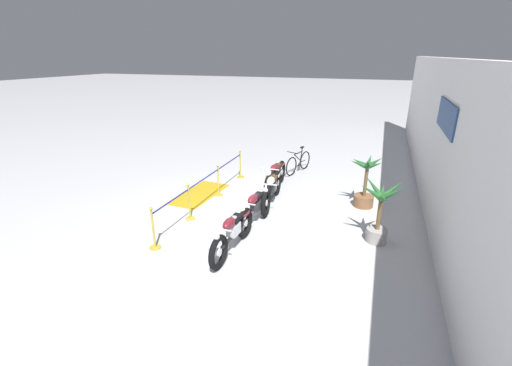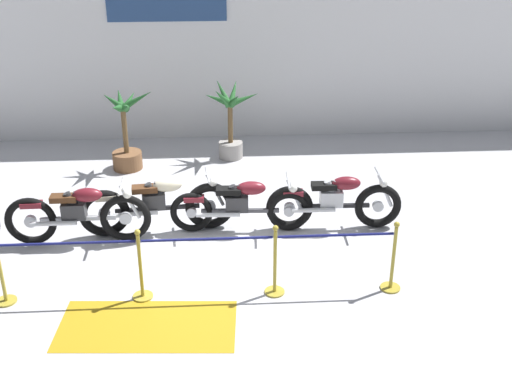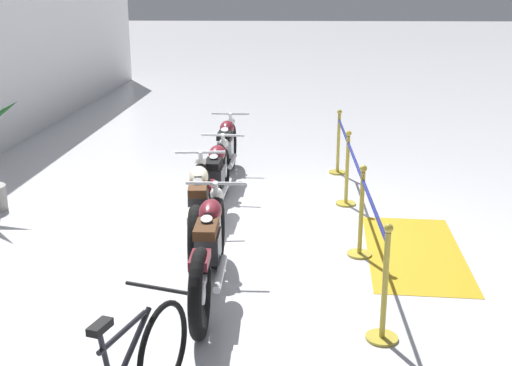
{
  "view_description": "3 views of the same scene",
  "coord_description": "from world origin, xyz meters",
  "px_view_note": "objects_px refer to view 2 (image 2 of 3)",
  "views": [
    {
      "loc": [
        8.41,
        3.54,
        4.29
      ],
      "look_at": [
        -0.08,
        0.43,
        0.88
      ],
      "focal_mm": 24.0,
      "sensor_mm": 36.0,
      "label": 1
    },
    {
      "loc": [
        0.3,
        -8.48,
        5.12
      ],
      "look_at": [
        0.88,
        1.06,
        0.66
      ],
      "focal_mm": 45.0,
      "sensor_mm": 36.0,
      "label": 2
    },
    {
      "loc": [
        -7.57,
        -0.28,
        2.86
      ],
      "look_at": [
        0.52,
        0.12,
        0.44
      ],
      "focal_mm": 45.0,
      "sensor_mm": 36.0,
      "label": 3
    }
  ],
  "objects_px": {
    "motorcycle_cream_1": "(158,205)",
    "stanchion_far_left": "(115,256)",
    "floor_banner": "(147,325)",
    "potted_palm_left_of_row": "(126,136)",
    "stanchion_mid_right": "(275,270)",
    "potted_palm_right_of_row": "(230,122)",
    "stanchion_far_right": "(392,267)",
    "stanchion_mid_left": "(141,275)",
    "motorcycle_maroon_0": "(78,214)",
    "motorcycle_maroon_3": "(335,202)",
    "motorcycle_maroon_2": "(241,205)"
  },
  "relations": [
    {
      "from": "motorcycle_cream_1",
      "to": "stanchion_far_left",
      "type": "bearing_deg",
      "value": -102.7
    },
    {
      "from": "stanchion_far_left",
      "to": "floor_banner",
      "type": "height_order",
      "value": "stanchion_far_left"
    },
    {
      "from": "potted_palm_left_of_row",
      "to": "stanchion_mid_right",
      "type": "bearing_deg",
      "value": -60.44
    },
    {
      "from": "stanchion_far_left",
      "to": "floor_banner",
      "type": "bearing_deg",
      "value": -55.57
    },
    {
      "from": "potted_palm_right_of_row",
      "to": "stanchion_far_right",
      "type": "distance_m",
      "value": 5.34
    },
    {
      "from": "potted_palm_right_of_row",
      "to": "stanchion_mid_right",
      "type": "height_order",
      "value": "potted_palm_right_of_row"
    },
    {
      "from": "stanchion_far_left",
      "to": "stanchion_mid_left",
      "type": "xyz_separation_m",
      "value": [
        0.32,
        -0.0,
        -0.3
      ]
    },
    {
      "from": "motorcycle_maroon_0",
      "to": "stanchion_mid_left",
      "type": "distance_m",
      "value": 1.92
    },
    {
      "from": "motorcycle_maroon_3",
      "to": "stanchion_far_right",
      "type": "bearing_deg",
      "value": -74.31
    },
    {
      "from": "motorcycle_cream_1",
      "to": "potted_palm_left_of_row",
      "type": "xyz_separation_m",
      "value": [
        -0.8,
        2.62,
        0.19
      ]
    },
    {
      "from": "stanchion_far_right",
      "to": "motorcycle_cream_1",
      "type": "bearing_deg",
      "value": 151.37
    },
    {
      "from": "potted_palm_left_of_row",
      "to": "potted_palm_right_of_row",
      "type": "distance_m",
      "value": 2.08
    },
    {
      "from": "motorcycle_maroon_2",
      "to": "stanchion_far_left",
      "type": "height_order",
      "value": "stanchion_far_left"
    },
    {
      "from": "potted_palm_left_of_row",
      "to": "potted_palm_right_of_row",
      "type": "xyz_separation_m",
      "value": [
        2.03,
        0.44,
        0.11
      ]
    },
    {
      "from": "potted_palm_left_of_row",
      "to": "stanchion_far_right",
      "type": "distance_m",
      "value": 6.09
    },
    {
      "from": "motorcycle_maroon_3",
      "to": "floor_banner",
      "type": "xyz_separation_m",
      "value": [
        -2.81,
        -2.42,
        -0.47
      ]
    },
    {
      "from": "motorcycle_cream_1",
      "to": "stanchion_mid_right",
      "type": "bearing_deg",
      "value": -46.71
    },
    {
      "from": "potted_palm_left_of_row",
      "to": "stanchion_far_left",
      "type": "bearing_deg",
      "value": -84.95
    },
    {
      "from": "stanchion_mid_right",
      "to": "stanchion_far_right",
      "type": "distance_m",
      "value": 1.62
    },
    {
      "from": "stanchion_mid_right",
      "to": "stanchion_far_right",
      "type": "xyz_separation_m",
      "value": [
        1.62,
        0.0,
        0.0
      ]
    },
    {
      "from": "motorcycle_maroon_3",
      "to": "stanchion_far_left",
      "type": "xyz_separation_m",
      "value": [
        -3.25,
        -1.78,
        0.19
      ]
    },
    {
      "from": "stanchion_far_right",
      "to": "floor_banner",
      "type": "height_order",
      "value": "stanchion_far_right"
    },
    {
      "from": "potted_palm_left_of_row",
      "to": "stanchion_far_left",
      "type": "relative_size",
      "value": 0.3
    },
    {
      "from": "motorcycle_maroon_3",
      "to": "motorcycle_cream_1",
      "type": "bearing_deg",
      "value": 179.17
    },
    {
      "from": "potted_palm_left_of_row",
      "to": "floor_banner",
      "type": "bearing_deg",
      "value": -80.72
    },
    {
      "from": "motorcycle_maroon_2",
      "to": "motorcycle_maroon_3",
      "type": "height_order",
      "value": "motorcycle_maroon_3"
    },
    {
      "from": "motorcycle_maroon_2",
      "to": "stanchion_far_left",
      "type": "relative_size",
      "value": 0.42
    },
    {
      "from": "potted_palm_right_of_row",
      "to": "stanchion_mid_right",
      "type": "bearing_deg",
      "value": -84.29
    },
    {
      "from": "motorcycle_maroon_0",
      "to": "stanchion_mid_right",
      "type": "relative_size",
      "value": 2.13
    },
    {
      "from": "motorcycle_maroon_2",
      "to": "stanchion_mid_right",
      "type": "height_order",
      "value": "stanchion_mid_right"
    },
    {
      "from": "stanchion_mid_left",
      "to": "stanchion_mid_right",
      "type": "bearing_deg",
      "value": 0.0
    },
    {
      "from": "motorcycle_maroon_0",
      "to": "stanchion_mid_right",
      "type": "height_order",
      "value": "stanchion_mid_right"
    },
    {
      "from": "stanchion_mid_left",
      "to": "stanchion_mid_right",
      "type": "height_order",
      "value": "same"
    },
    {
      "from": "floor_banner",
      "to": "potted_palm_right_of_row",
      "type": "bearing_deg",
      "value": 81.21
    },
    {
      "from": "motorcycle_maroon_3",
      "to": "stanchion_mid_left",
      "type": "xyz_separation_m",
      "value": [
        -2.93,
        -1.78,
        -0.11
      ]
    },
    {
      "from": "motorcycle_maroon_0",
      "to": "potted_palm_left_of_row",
      "type": "height_order",
      "value": "potted_palm_left_of_row"
    },
    {
      "from": "motorcycle_maroon_0",
      "to": "stanchion_mid_left",
      "type": "height_order",
      "value": "stanchion_mid_left"
    },
    {
      "from": "stanchion_mid_right",
      "to": "motorcycle_maroon_2",
      "type": "bearing_deg",
      "value": 102.53
    },
    {
      "from": "stanchion_mid_left",
      "to": "potted_palm_left_of_row",
      "type": "bearing_deg",
      "value": 99.12
    },
    {
      "from": "stanchion_far_left",
      "to": "stanchion_mid_right",
      "type": "relative_size",
      "value": 5.09
    },
    {
      "from": "motorcycle_maroon_0",
      "to": "stanchion_far_left",
      "type": "bearing_deg",
      "value": -63.05
    },
    {
      "from": "motorcycle_cream_1",
      "to": "floor_banner",
      "type": "distance_m",
      "value": 2.51
    },
    {
      "from": "motorcycle_cream_1",
      "to": "floor_banner",
      "type": "bearing_deg",
      "value": -89.36
    },
    {
      "from": "motorcycle_maroon_0",
      "to": "stanchion_mid_left",
      "type": "relative_size",
      "value": 2.13
    },
    {
      "from": "motorcycle_maroon_2",
      "to": "potted_palm_left_of_row",
      "type": "relative_size",
      "value": 1.38
    },
    {
      "from": "motorcycle_cream_1",
      "to": "stanchion_mid_left",
      "type": "bearing_deg",
      "value": -92.83
    },
    {
      "from": "stanchion_mid_left",
      "to": "stanchion_far_right",
      "type": "height_order",
      "value": "same"
    },
    {
      "from": "potted_palm_left_of_row",
      "to": "stanchion_far_left",
      "type": "height_order",
      "value": "potted_palm_left_of_row"
    },
    {
      "from": "potted_palm_right_of_row",
      "to": "stanchion_mid_left",
      "type": "distance_m",
      "value": 5.08
    },
    {
      "from": "motorcycle_maroon_0",
      "to": "stanchion_mid_right",
      "type": "distance_m",
      "value": 3.32
    }
  ]
}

